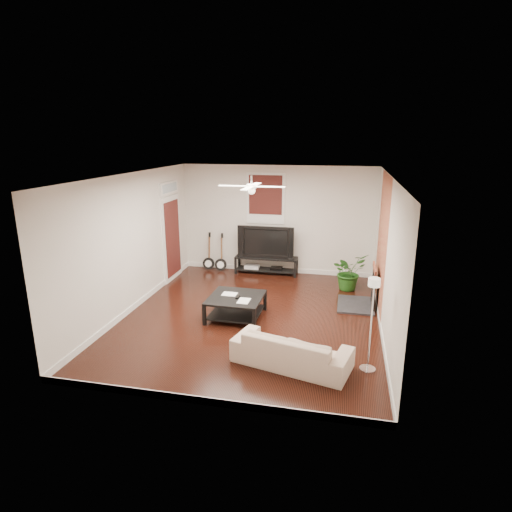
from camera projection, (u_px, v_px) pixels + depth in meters
The scene contains 14 objects.
room at pixel (252, 249), 8.15m from camera, with size 5.01×6.01×2.81m.
brick_accent at pixel (382, 243), 8.59m from camera, with size 0.02×2.20×2.80m, color #A74835.
fireplace at pixel (364, 286), 8.91m from camera, with size 0.80×1.10×0.92m, color black.
window_back at pixel (266, 199), 10.86m from camera, with size 1.00×0.06×1.30m, color #33110E.
door_left at pixel (172, 230), 10.48m from camera, with size 0.08×1.00×2.50m, color white.
tv_stand at pixel (266, 265), 11.14m from camera, with size 1.63×0.43×0.46m, color black.
tv at pixel (267, 241), 10.98m from camera, with size 1.46×0.19×0.84m, color black.
coffee_table at pixel (236, 307), 8.43m from camera, with size 1.04×1.04×0.44m, color black.
sofa at pixel (291, 349), 6.65m from camera, with size 1.85×0.72×0.54m, color tan.
floor_lamp at pixel (371, 325), 6.37m from camera, with size 0.25×0.25×1.51m, color silver, non-canonical shape.
potted_plant at pixel (349, 272), 9.93m from camera, with size 0.79×0.68×0.87m, color #205618.
guitar_left at pixel (208, 252), 11.35m from camera, with size 0.32×0.22×1.02m, color black, non-canonical shape.
guitar_right at pixel (220, 253), 11.25m from camera, with size 0.32×0.22×1.02m, color black, non-canonical shape.
ceiling_fan at pixel (251, 186), 7.83m from camera, with size 1.24×1.24×0.32m, color white, non-canonical shape.
Camera 1 is at (1.73, -7.69, 3.49)m, focal length 29.74 mm.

